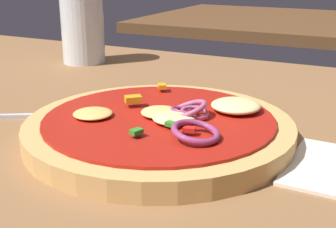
# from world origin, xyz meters

# --- Properties ---
(dining_table) EXTENTS (1.26, 0.84, 0.03)m
(dining_table) POSITION_xyz_m (0.00, 0.00, 0.02)
(dining_table) COLOR brown
(dining_table) RESTS_ON ground
(pizza) EXTENTS (0.27, 0.27, 0.04)m
(pizza) POSITION_xyz_m (0.04, 0.01, 0.04)
(pizza) COLOR tan
(pizza) RESTS_ON dining_table
(fork) EXTENTS (0.17, 0.11, 0.01)m
(fork) POSITION_xyz_m (-0.14, -0.02, 0.03)
(fork) COLOR silver
(fork) RESTS_ON dining_table
(beer_glass) EXTENTS (0.07, 0.07, 0.14)m
(beer_glass) POSITION_xyz_m (-0.25, 0.27, 0.09)
(beer_glass) COLOR silver
(beer_glass) RESTS_ON dining_table
(background_table) EXTENTS (0.80, 0.63, 0.03)m
(background_table) POSITION_xyz_m (-0.09, 1.07, 0.02)
(background_table) COLOR brown
(background_table) RESTS_ON ground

